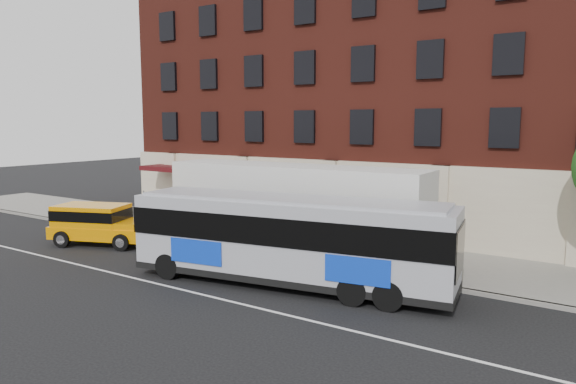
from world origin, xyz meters
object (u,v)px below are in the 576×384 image
Objects in this scene: sign_pole at (143,210)px; shipping_container at (293,211)px; city_bus at (289,237)px; yellow_suv at (98,222)px.

sign_pole is 9.21m from shipping_container.
sign_pole is at bearing 165.37° from city_bus.
sign_pole is at bearing -174.08° from shipping_container.
sign_pole is 0.20× the size of city_bus.
city_bus is at bearing -14.63° from sign_pole.
sign_pole is 0.20× the size of shipping_container.
yellow_suv is at bearing 178.31° from city_bus.
sign_pole is at bearing 81.56° from yellow_suv.
yellow_suv is at bearing -159.31° from shipping_container.
shipping_container reaches higher than city_bus.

